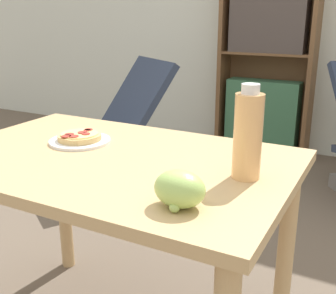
{
  "coord_description": "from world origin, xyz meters",
  "views": [
    {
      "loc": [
        0.75,
        -1.13,
        1.2
      ],
      "look_at": [
        0.19,
        -0.07,
        0.81
      ],
      "focal_mm": 45.0,
      "sensor_mm": 36.0,
      "label": 1
    }
  ],
  "objects_px": {
    "pizza_on_plate": "(80,139)",
    "grape_bunch": "(179,189)",
    "drink_bottle": "(248,135)",
    "lounge_chair_near": "(115,146)",
    "bookshelf": "(266,62)"
  },
  "relations": [
    {
      "from": "pizza_on_plate",
      "to": "bookshelf",
      "type": "xyz_separation_m",
      "value": [
        0.0,
        2.46,
        0.02
      ]
    },
    {
      "from": "drink_bottle",
      "to": "lounge_chair_near",
      "type": "distance_m",
      "value": 1.95
    },
    {
      "from": "lounge_chair_near",
      "to": "bookshelf",
      "type": "height_order",
      "value": "bookshelf"
    },
    {
      "from": "drink_bottle",
      "to": "grape_bunch",
      "type": "bearing_deg",
      "value": -107.72
    },
    {
      "from": "pizza_on_plate",
      "to": "grape_bunch",
      "type": "distance_m",
      "value": 0.63
    },
    {
      "from": "drink_bottle",
      "to": "lounge_chair_near",
      "type": "height_order",
      "value": "drink_bottle"
    },
    {
      "from": "pizza_on_plate",
      "to": "bookshelf",
      "type": "height_order",
      "value": "bookshelf"
    },
    {
      "from": "pizza_on_plate",
      "to": "drink_bottle",
      "type": "relative_size",
      "value": 0.82
    },
    {
      "from": "grape_bunch",
      "to": "drink_bottle",
      "type": "height_order",
      "value": "drink_bottle"
    },
    {
      "from": "grape_bunch",
      "to": "drink_bottle",
      "type": "distance_m",
      "value": 0.28
    },
    {
      "from": "drink_bottle",
      "to": "bookshelf",
      "type": "distance_m",
      "value": 2.59
    },
    {
      "from": "grape_bunch",
      "to": "lounge_chair_near",
      "type": "height_order",
      "value": "lounge_chair_near"
    },
    {
      "from": "pizza_on_plate",
      "to": "grape_bunch",
      "type": "height_order",
      "value": "grape_bunch"
    },
    {
      "from": "pizza_on_plate",
      "to": "lounge_chair_near",
      "type": "distance_m",
      "value": 1.51
    },
    {
      "from": "bookshelf",
      "to": "pizza_on_plate",
      "type": "bearing_deg",
      "value": -90.02
    }
  ]
}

